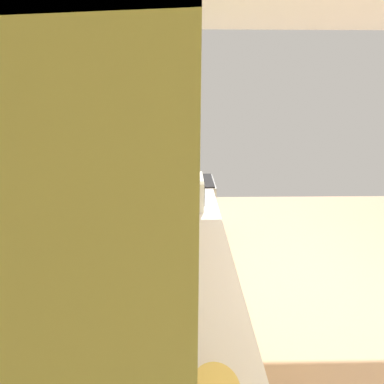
{
  "coord_description": "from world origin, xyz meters",
  "views": [
    {
      "loc": [
        -1.57,
        1.27,
        1.95
      ],
      "look_at": [
        -0.21,
        1.25,
        1.44
      ],
      "focal_mm": 22.32,
      "sensor_mm": 36.0,
      "label": 1
    }
  ],
  "objects": [
    {
      "name": "ground_plane",
      "position": [
        0.0,
        0.0,
        0.0
      ],
      "size": [
        6.56,
        6.56,
        0.0
      ],
      "primitive_type": "plane",
      "color": "tan"
    },
    {
      "name": "wall_back",
      "position": [
        0.0,
        1.63,
        1.42
      ],
      "size": [
        4.22,
        0.12,
        2.85
      ],
      "primitive_type": "cube",
      "color": "beige",
      "rests_on": "ground_plane"
    },
    {
      "name": "counter_run",
      "position": [
        -0.35,
        1.27,
        0.45
      ],
      "size": [
        3.39,
        0.63,
        0.9
      ],
      "color": "#C5BB63",
      "rests_on": "ground_plane"
    },
    {
      "name": "upper_cabinets",
      "position": [
        -0.35,
        1.41,
        1.83
      ],
      "size": [
        2.2,
        0.31,
        0.68
      ],
      "color": "tan"
    },
    {
      "name": "oven_range",
      "position": [
        1.67,
        1.24,
        0.46
      ],
      "size": [
        0.65,
        0.67,
        1.08
      ],
      "color": "#B7BABF",
      "rests_on": "ground_plane"
    },
    {
      "name": "microwave",
      "position": [
        0.85,
        1.28,
        1.05
      ],
      "size": [
        0.47,
        0.35,
        0.3
      ],
      "color": "white",
      "rests_on": "counter_run"
    }
  ]
}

